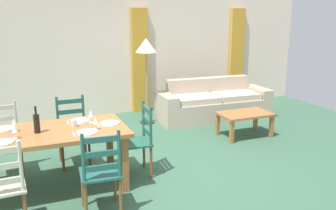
{
  "coord_description": "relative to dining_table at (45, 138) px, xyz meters",
  "views": [
    {
      "loc": [
        -1.57,
        -4.18,
        2.09
      ],
      "look_at": [
        0.46,
        0.72,
        0.75
      ],
      "focal_mm": 38.88,
      "sensor_mm": 36.0,
      "label": 1
    }
  ],
  "objects": [
    {
      "name": "couch",
      "position": [
        3.38,
        2.01,
        -0.37
      ],
      "size": [
        2.31,
        0.9,
        0.8
      ],
      "color": "#BCA88F",
      "rests_on": "ground_plane"
    },
    {
      "name": "fork_head_east",
      "position": [
        0.63,
        0.0,
        0.09
      ],
      "size": [
        0.03,
        0.17,
        0.01
      ],
      "primitive_type": "cube",
      "rotation": [
        0.0,
        0.0,
        -0.07
      ],
      "color": "silver",
      "rests_on": "dining_table"
    },
    {
      "name": "wall_far",
      "position": [
        1.36,
        3.19,
        0.69
      ],
      "size": [
        9.6,
        0.16,
        2.7
      ],
      "primitive_type": "cube",
      "color": "beige",
      "rests_on": "ground_plane"
    },
    {
      "name": "wine_glass_near_left",
      "position": [
        -0.31,
        -0.14,
        0.2
      ],
      "size": [
        0.06,
        0.06,
        0.16
      ],
      "color": "white",
      "rests_on": "dining_table"
    },
    {
      "name": "dinner_plate_head_east",
      "position": [
        0.78,
        0.0,
        0.1
      ],
      "size": [
        0.24,
        0.24,
        0.02
      ],
      "primitive_type": "cylinder",
      "color": "white",
      "rests_on": "dining_table"
    },
    {
      "name": "coffee_cup_primary",
      "position": [
        0.35,
        0.04,
        0.13
      ],
      "size": [
        0.07,
        0.07,
        0.09
      ],
      "primitive_type": "cylinder",
      "color": "beige",
      "rests_on": "dining_table"
    },
    {
      "name": "dinner_plate_far_right",
      "position": [
        0.45,
        0.25,
        0.1
      ],
      "size": [
        0.24,
        0.24,
        0.02
      ],
      "primitive_type": "cylinder",
      "color": "white",
      "rests_on": "dining_table"
    },
    {
      "name": "dinner_plate_far_left",
      "position": [
        -0.45,
        0.25,
        0.1
      ],
      "size": [
        0.24,
        0.24,
        0.02
      ],
      "primitive_type": "cylinder",
      "color": "white",
      "rests_on": "dining_table"
    },
    {
      "name": "wine_glass_near_right",
      "position": [
        0.57,
        -0.16,
        0.2
      ],
      "size": [
        0.06,
        0.06,
        0.16
      ],
      "color": "white",
      "rests_on": "dining_table"
    },
    {
      "name": "standing_lamp",
      "position": [
        2.03,
        2.2,
        0.75
      ],
      "size": [
        0.4,
        0.4,
        1.64
      ],
      "color": "#332D28",
      "rests_on": "ground_plane"
    },
    {
      "name": "dining_chair_near_left",
      "position": [
        -0.46,
        -0.75,
        -0.19
      ],
      "size": [
        0.44,
        0.42,
        0.96
      ],
      "color": "beige",
      "rests_on": "ground_plane"
    },
    {
      "name": "wine_glass_far_right",
      "position": [
        0.57,
        0.15,
        0.2
      ],
      "size": [
        0.06,
        0.06,
        0.16
      ],
      "color": "white",
      "rests_on": "dining_table"
    },
    {
      "name": "dinner_plate_near_right",
      "position": [
        0.45,
        -0.25,
        0.1
      ],
      "size": [
        0.24,
        0.24,
        0.02
      ],
      "primitive_type": "cylinder",
      "color": "white",
      "rests_on": "dining_table"
    },
    {
      "name": "dining_table",
      "position": [
        0.0,
        0.0,
        0.0
      ],
      "size": [
        1.9,
        0.96,
        0.75
      ],
      "color": "#9E6536",
      "rests_on": "ground_plane"
    },
    {
      "name": "curtain_panel_left",
      "position": [
        2.18,
        3.05,
        0.44
      ],
      "size": [
        0.35,
        0.08,
        2.2
      ],
      "primitive_type": "cube",
      "color": "gold",
      "rests_on": "ground_plane"
    },
    {
      "name": "dinner_plate_near_left",
      "position": [
        -0.45,
        -0.25,
        0.1
      ],
      "size": [
        0.24,
        0.24,
        0.02
      ],
      "primitive_type": "cylinder",
      "color": "white",
      "rests_on": "dining_table"
    },
    {
      "name": "curtain_panel_right",
      "position": [
        4.58,
        3.05,
        0.44
      ],
      "size": [
        0.35,
        0.08,
        2.2
      ],
      "primitive_type": "cube",
      "color": "gold",
      "rests_on": "ground_plane"
    },
    {
      "name": "wine_glass_far_left",
      "position": [
        -0.32,
        0.13,
        0.2
      ],
      "size": [
        0.06,
        0.06,
        0.16
      ],
      "color": "white",
      "rests_on": "dining_table"
    },
    {
      "name": "dining_chair_near_right",
      "position": [
        0.48,
        -0.78,
        -0.19
      ],
      "size": [
        0.45,
        0.43,
        0.96
      ],
      "color": "#225A50",
      "rests_on": "ground_plane"
    },
    {
      "name": "dining_chair_head_east",
      "position": [
        1.16,
        0.03,
        -0.19
      ],
      "size": [
        0.43,
        0.45,
        0.96
      ],
      "color": "#215C48",
      "rests_on": "ground_plane"
    },
    {
      "name": "coffee_table",
      "position": [
        3.34,
        0.8,
        -0.31
      ],
      "size": [
        0.9,
        0.56,
        0.42
      ],
      "color": "#9E6536",
      "rests_on": "ground_plane"
    },
    {
      "name": "fork_near_right",
      "position": [
        0.3,
        -0.25,
        0.09
      ],
      "size": [
        0.02,
        0.17,
        0.01
      ],
      "primitive_type": "cube",
      "rotation": [
        0.0,
        0.0,
        -0.02
      ],
      "color": "silver",
      "rests_on": "dining_table"
    },
    {
      "name": "fork_far_right",
      "position": [
        0.3,
        0.25,
        0.09
      ],
      "size": [
        0.03,
        0.17,
        0.01
      ],
      "primitive_type": "cube",
      "rotation": [
        0.0,
        0.0,
        -0.07
      ],
      "color": "silver",
      "rests_on": "dining_table"
    },
    {
      "name": "dining_chair_far_right",
      "position": [
        0.41,
        0.74,
        -0.19
      ],
      "size": [
        0.42,
        0.4,
        0.96
      ],
      "color": "#215449",
      "rests_on": "ground_plane"
    },
    {
      "name": "dining_chair_far_left",
      "position": [
        -0.48,
        0.72,
        -0.19
      ],
      "size": [
        0.45,
        0.43,
        0.96
      ],
      "color": "beige",
      "rests_on": "ground_plane"
    },
    {
      "name": "ground_plane",
      "position": [
        1.36,
        -0.11,
        -0.67
      ],
      "size": [
        9.6,
        9.6,
        0.02
      ],
      "primitive_type": "cube",
      "color": "#375E46"
    },
    {
      "name": "wine_bottle",
      "position": [
        -0.08,
        -0.02,
        0.2
      ],
      "size": [
        0.07,
        0.07,
        0.32
      ],
      "color": "black",
      "rests_on": "dining_table"
    }
  ]
}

